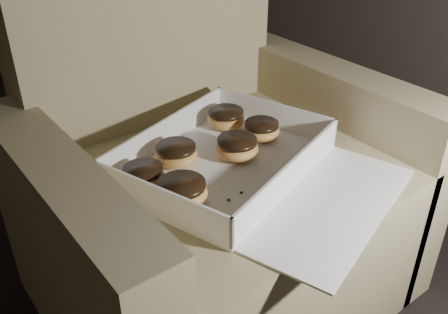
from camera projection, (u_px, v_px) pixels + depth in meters
armchair at (213, 193)px, 1.21m from camera, size 0.85×0.71×0.88m
bakery_box at (243, 168)px, 1.07m from camera, size 0.57×0.62×0.07m
donut_a at (261, 130)px, 1.18m from camera, size 0.09×0.09×0.04m
donut_b at (226, 118)px, 1.23m from camera, size 0.09×0.09×0.05m
donut_c at (237, 148)px, 1.10m from camera, size 0.09×0.09×0.05m
donut_d at (182, 192)px, 0.95m from camera, size 0.10×0.10×0.05m
donut_e at (144, 176)px, 1.01m from camera, size 0.09×0.09×0.04m
donut_f at (176, 154)px, 1.08m from camera, size 0.09×0.09×0.05m
crumb_a at (273, 138)px, 1.19m from camera, size 0.01×0.01×0.00m
crumb_b at (229, 200)px, 0.97m from camera, size 0.01×0.01×0.00m
crumb_c at (241, 193)px, 1.00m from camera, size 0.01×0.01×0.00m
crumb_d at (219, 234)px, 0.89m from camera, size 0.01×0.01×0.00m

